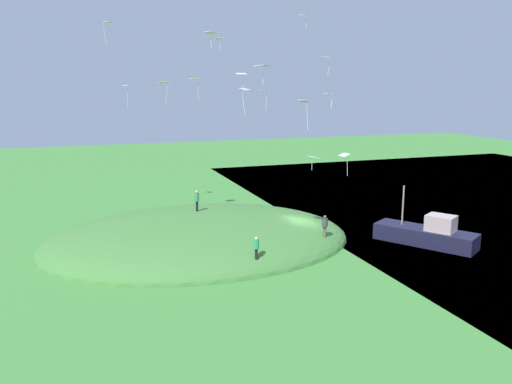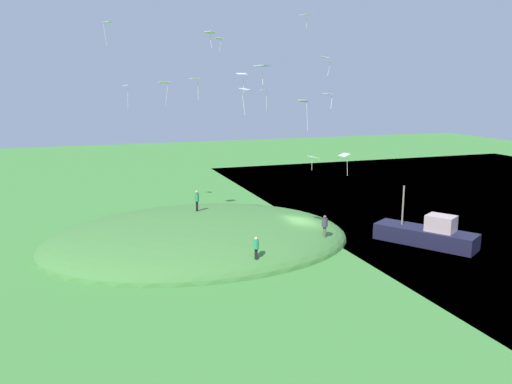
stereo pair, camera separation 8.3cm
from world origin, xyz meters
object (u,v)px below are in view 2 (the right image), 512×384
kite_8 (344,156)px  kite_2 (164,84)px  person_with_child (325,223)px  kite_5 (242,75)px  person_on_hilltop (256,245)px  kite_7 (245,91)px  kite_4 (126,88)px  kite_15 (325,58)px  person_watching_kites (197,198)px  kite_10 (304,104)px  kite_12 (211,33)px  kite_11 (219,39)px  boat_on_lake (427,234)px  kite_0 (265,91)px  kite_3 (107,25)px  kite_13 (263,66)px  kite_1 (306,15)px  kite_6 (313,158)px  kite_9 (328,95)px  kite_14 (196,80)px

kite_8 → kite_2: bearing=-42.1°
person_with_child → kite_5: bearing=141.2°
person_on_hilltop → kite_7: (-1.12, -5.80, 10.41)m
person_on_hilltop → kite_4: kite_4 is taller
kite_7 → kite_15: 6.46m
kite_15 → person_watching_kites: bearing=-37.3°
kite_10 → kite_12: (5.09, -6.65, 5.33)m
kite_7 → kite_11: bearing=-96.2°
person_watching_kites → kite_2: bearing=119.6°
kite_8 → kite_10: 6.64m
boat_on_lake → person_watching_kites: bearing=-148.1°
kite_10 → kite_11: size_ratio=1.72×
kite_0 → kite_15: (0.22, 13.57, 2.57)m
kite_3 → kite_13: kite_3 is taller
kite_1 → kite_6: size_ratio=1.08×
kite_9 → person_on_hilltop: bearing=19.6°
kite_1 → kite_13: (8.68, 12.39, -5.13)m
kite_4 → kite_15: bearing=140.6°
kite_7 → kite_10: (-3.18, 3.85, -0.95)m
boat_on_lake → kite_15: (8.76, -1.86, 13.96)m
kite_7 → kite_9: (-5.24, 3.53, -0.28)m
person_watching_kites → kite_12: (-1.09, 1.44, 13.39)m
kite_0 → kite_7: kite_7 is taller
boat_on_lake → kite_1: kite_1 is taller
kite_12 → kite_15: 9.24m
person_watching_kites → kite_4: kite_4 is taller
kite_3 → kite_8: size_ratio=1.12×
kite_12 → kite_14: bearing=50.3°
kite_11 → kite_14: bearing=66.6°
kite_10 → kite_12: kite_12 is taller
kite_5 → kite_11: (2.19, -0.30, 3.35)m
kite_1 → kite_6: kite_1 is taller
kite_1 → kite_10: (5.16, 11.33, -7.70)m
kite_6 → kite_10: kite_10 is taller
kite_4 → kite_15: 17.68m
kite_7 → kite_9: size_ratio=1.85×
kite_7 → kite_5: bearing=-106.5°
person_with_child → kite_0: (-0.02, -13.81, 10.11)m
kite_12 → person_with_child: bearing=145.2°
kite_1 → kite_11: size_ratio=1.03×
person_with_child → kite_9: bearing=-74.5°
boat_on_lake → kite_15: bearing=-134.2°
kite_3 → kite_11: 10.46m
kite_10 → kite_14: bearing=-33.8°
person_on_hilltop → kite_2: kite_2 is taller
kite_2 → kite_7: kite_2 is taller
kite_4 → kite_9: bearing=136.9°
kite_7 → kite_13: bearing=86.0°
kite_15 → kite_13: bearing=24.0°
kite_12 → kite_6: bearing=165.7°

